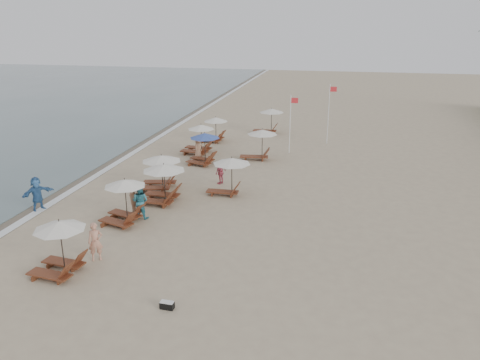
% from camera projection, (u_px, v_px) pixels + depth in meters
% --- Properties ---
extents(ground, '(160.00, 160.00, 0.00)m').
position_uv_depth(ground, '(233.00, 244.00, 22.27)').
color(ground, tan).
rests_on(ground, ground).
extents(wet_sand_band, '(3.20, 140.00, 0.01)m').
position_uv_depth(wet_sand_band, '(93.00, 166.00, 34.06)').
color(wet_sand_band, '#6B5E4C').
rests_on(wet_sand_band, ground).
extents(foam_line, '(0.50, 140.00, 0.02)m').
position_uv_depth(foam_line, '(110.00, 167.00, 33.79)').
color(foam_line, white).
rests_on(foam_line, ground).
extents(lounger_station_0, '(2.42, 2.07, 2.36)m').
position_uv_depth(lounger_station_0, '(57.00, 248.00, 19.31)').
color(lounger_station_0, brown).
rests_on(lounger_station_0, ground).
extents(lounger_station_1, '(2.48, 2.29, 2.35)m').
position_uv_depth(lounger_station_1, '(122.00, 202.00, 24.26)').
color(lounger_station_1, brown).
rests_on(lounger_station_1, ground).
extents(lounger_station_2, '(2.72, 2.40, 2.26)m').
position_uv_depth(lounger_station_2, '(160.00, 183.00, 27.00)').
color(lounger_station_2, brown).
rests_on(lounger_station_2, ground).
extents(lounger_station_3, '(2.73, 2.38, 2.16)m').
position_uv_depth(lounger_station_3, '(158.00, 172.00, 29.14)').
color(lounger_station_3, brown).
rests_on(lounger_station_3, ground).
extents(lounger_station_4, '(2.46, 2.23, 2.28)m').
position_uv_depth(lounger_station_4, '(202.00, 148.00, 34.23)').
color(lounger_station_4, brown).
rests_on(lounger_station_4, ground).
extents(lounger_station_5, '(2.63, 2.18, 2.26)m').
position_uv_depth(lounger_station_5, '(198.00, 141.00, 37.09)').
color(lounger_station_5, brown).
rests_on(lounger_station_5, ground).
extents(lounger_station_6, '(2.45, 2.05, 2.07)m').
position_uv_depth(lounger_station_6, '(213.00, 130.00, 40.69)').
color(lounger_station_6, brown).
rests_on(lounger_station_6, ground).
extents(inland_station_0, '(2.62, 2.24, 2.22)m').
position_uv_depth(inland_station_0, '(228.00, 172.00, 28.12)').
color(inland_station_0, brown).
rests_on(inland_station_0, ground).
extents(inland_station_1, '(2.79, 2.24, 2.22)m').
position_uv_depth(inland_station_1, '(259.00, 142.00, 35.30)').
color(inland_station_1, brown).
rests_on(inland_station_1, ground).
extents(inland_station_2, '(2.78, 2.24, 2.22)m').
position_uv_depth(inland_station_2, '(268.00, 119.00, 43.52)').
color(inland_station_2, brown).
rests_on(inland_station_2, ground).
extents(beachgoer_near, '(0.74, 0.66, 1.71)m').
position_uv_depth(beachgoer_near, '(95.00, 242.00, 20.59)').
color(beachgoer_near, tan).
rests_on(beachgoer_near, ground).
extents(beachgoer_mid_a, '(0.95, 0.77, 1.85)m').
position_uv_depth(beachgoer_mid_a, '(140.00, 201.00, 24.95)').
color(beachgoer_mid_a, teal).
rests_on(beachgoer_mid_a, ground).
extents(beachgoer_mid_b, '(1.35, 1.37, 1.89)m').
position_uv_depth(beachgoer_mid_b, '(135.00, 198.00, 25.27)').
color(beachgoer_mid_b, '#886045').
rests_on(beachgoer_mid_b, ground).
extents(beachgoer_far_a, '(0.73, 0.96, 1.52)m').
position_uv_depth(beachgoer_far_a, '(221.00, 172.00, 30.22)').
color(beachgoer_far_a, '#BE4C5F').
rests_on(beachgoer_far_a, ground).
extents(beachgoer_far_b, '(0.63, 0.89, 1.70)m').
position_uv_depth(beachgoer_far_b, '(198.00, 148.00, 35.53)').
color(beachgoer_far_b, '#AA7D5C').
rests_on(beachgoer_far_b, ground).
extents(waterline_walker, '(1.36, 1.78, 1.87)m').
position_uv_depth(waterline_walker, '(37.00, 194.00, 26.01)').
color(waterline_walker, '#315F95').
rests_on(waterline_walker, ground).
extents(duffel_bag, '(0.52, 0.28, 0.28)m').
position_uv_depth(duffel_bag, '(167.00, 305.00, 17.29)').
color(duffel_bag, black).
rests_on(duffel_bag, ground).
extents(flag_pole_near, '(0.60, 0.08, 4.49)m').
position_uv_depth(flag_pole_near, '(291.00, 121.00, 36.63)').
color(flag_pole_near, silver).
rests_on(flag_pole_near, ground).
extents(flag_pole_far, '(0.60, 0.08, 4.92)m').
position_uv_depth(flag_pole_far, '(329.00, 111.00, 39.39)').
color(flag_pole_far, silver).
rests_on(flag_pole_far, ground).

